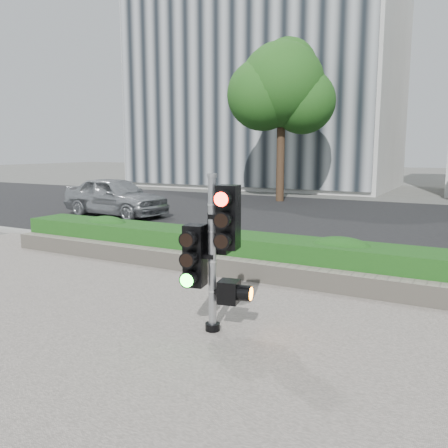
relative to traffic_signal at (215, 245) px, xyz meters
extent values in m
plane|color=#51514C|center=(-0.68, 0.54, -1.17)|extent=(120.00, 120.00, 0.00)
cube|color=#9E9389|center=(-0.68, -1.96, -1.15)|extent=(16.00, 11.00, 0.03)
cube|color=black|center=(-0.68, 10.54, -1.16)|extent=(60.00, 13.00, 0.02)
cube|color=gray|center=(-0.68, 3.69, -1.11)|extent=(60.00, 0.25, 0.12)
cube|color=gray|center=(-0.68, 2.44, -0.97)|extent=(12.00, 0.32, 0.34)
cube|color=#307A25|center=(-0.68, 3.09, -0.80)|extent=(12.00, 1.00, 0.68)
cube|color=#B7B7B2|center=(-9.68, 23.54, 6.33)|extent=(16.00, 9.00, 15.00)
cylinder|color=black|center=(-5.18, 15.04, 0.85)|extent=(0.36, 0.36, 4.03)
sphere|color=#1C4915|center=(-5.18, 15.04, 4.02)|extent=(3.74, 3.74, 3.74)
sphere|color=#1C4915|center=(-4.32, 15.40, 3.30)|extent=(2.88, 2.88, 2.88)
sphere|color=#1C4915|center=(-5.90, 14.61, 3.59)|extent=(3.17, 3.17, 3.17)
sphere|color=#1C4915|center=(-5.18, 15.76, 4.88)|extent=(2.59, 2.59, 2.59)
cylinder|color=black|center=(-0.02, -0.03, -1.09)|extent=(0.20, 0.20, 0.10)
cylinder|color=gray|center=(-0.02, -0.03, -0.13)|extent=(0.10, 0.10, 2.01)
cylinder|color=gray|center=(-0.02, -0.03, 0.89)|extent=(0.13, 0.13, 0.05)
cube|color=#FF1107|center=(0.20, -0.02, 0.38)|extent=(0.30, 0.30, 0.80)
cube|color=#14E51E|center=(-0.24, -0.11, -0.14)|extent=(0.30, 0.30, 0.80)
cube|color=black|center=(-0.03, 0.19, 0.14)|extent=(0.30, 0.30, 0.55)
cube|color=orange|center=(0.18, 0.03, -0.60)|extent=(0.30, 0.30, 0.29)
imported|color=#A5A8AC|center=(-8.49, 7.70, -0.45)|extent=(4.22, 2.00, 1.39)
camera|label=1|loc=(2.95, -5.16, 1.22)|focal=38.00mm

